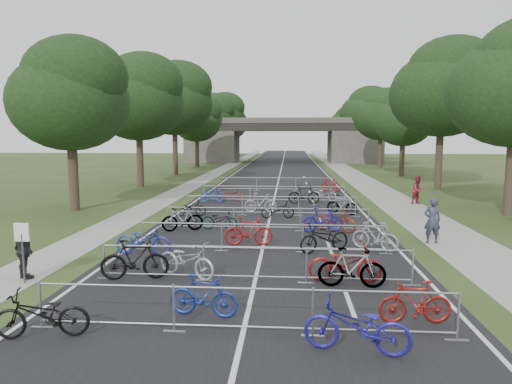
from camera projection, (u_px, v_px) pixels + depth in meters
The scene contains 55 objects.
ground at pixel (243, 334), 10.06m from camera, with size 200.00×200.00×0.00m, color #2E3E1A.
road at pixel (281, 169), 59.55m from camera, with size 11.00×140.00×0.01m, color black.
sidewalk_right at pixel (343, 169), 58.98m from camera, with size 3.00×140.00×0.01m, color gray.
sidewalk_left at pixel (224, 168), 60.08m from camera, with size 2.00×140.00×0.01m, color gray.
lane_markings at pixel (281, 169), 59.55m from camera, with size 0.12×140.00×0.00m, color silver.
overpass_bridge at pixel (283, 140), 73.95m from camera, with size 31.00×8.00×7.05m.
park_sign at pixel (22, 242), 13.36m from camera, with size 0.45×0.06×1.83m.
tree_left_0 at pixel (71, 97), 25.83m from camera, with size 6.72×6.72×10.25m.
tree_left_1 at pixel (139, 99), 37.61m from camera, with size 7.56×7.56×11.53m.
tree_right_1 at pixel (444, 90), 35.79m from camera, with size 8.18×8.18×12.47m.
tree_left_2 at pixel (175, 100), 49.38m from camera, with size 8.40×8.40×12.81m.
tree_right_2 at pixel (405, 120), 47.91m from camera, with size 6.16×6.16×9.39m.
tree_left_3 at pixel (197, 119), 61.46m from camera, with size 6.72×6.72×10.25m.
tree_right_3 at pixel (382, 115), 59.66m from camera, with size 7.17×7.17×10.93m.
tree_left_4 at pixel (212, 117), 73.23m from camera, with size 7.56×7.56×11.53m.
tree_right_4 at pixel (367, 112), 71.42m from camera, with size 8.18×8.18×12.47m.
tree_left_5 at pixel (223, 115), 85.01m from camera, with size 8.40×8.40×12.81m.
tree_right_5 at pixel (355, 126), 83.53m from camera, with size 6.16×6.16×9.39m.
tree_left_6 at pixel (231, 125), 97.09m from camera, with size 6.72×6.72×10.25m.
tree_right_6 at pixel (347, 123), 95.29m from camera, with size 7.17×7.17×10.93m.
barrier_row_0 at pixel (243, 311), 9.99m from camera, with size 9.70×0.08×1.10m.
barrier_row_1 at pixel (255, 264), 13.56m from camera, with size 9.70×0.08×1.10m.
barrier_row_2 at pixel (262, 238), 17.12m from camera, with size 9.70×0.08×1.10m.
barrier_row_3 at pixel (267, 219), 20.88m from camera, with size 9.70×0.08×1.10m.
barrier_row_4 at pixel (270, 206), 24.84m from camera, with size 9.70×0.08×1.10m.
barrier_row_5 at pixel (273, 194), 29.79m from camera, with size 9.70×0.08×1.10m.
barrier_row_6 at pixel (276, 184), 35.73m from camera, with size 9.70×0.08×1.10m.
bike_0 at pixel (42, 315), 9.81m from camera, with size 0.69×1.99×1.05m, color black.
bike_1 at pixel (203, 296), 10.98m from camera, with size 0.49×1.72×1.04m, color navy.
bike_2 at pixel (357, 327), 9.11m from camera, with size 0.74×2.13×1.12m, color #201A92.
bike_3 at pixel (415, 303), 10.57m from camera, with size 0.48×1.70×1.02m, color maroon.
bike_4 at pixel (135, 260), 13.79m from camera, with size 0.58×2.05×1.23m, color black.
bike_5 at pixel (187, 260), 14.00m from camera, with size 0.74×2.11×1.11m, color #B1B1B9.
bike_6 at pixel (352, 268), 13.06m from camera, with size 0.55×1.94×1.17m, color #A6A9AF.
bike_7 at pixel (345, 264), 13.57m from camera, with size 0.75×2.16×1.13m, color maroon.
bike_8 at pixel (143, 240), 16.65m from camera, with size 0.73×2.10×1.10m, color navy.
bike_9 at pixel (248, 231), 18.08m from camera, with size 0.54×1.91×1.15m, color maroon.
bike_10 at pixel (325, 238), 17.03m from camera, with size 0.74×2.12×1.11m, color black.
bike_11 at pixel (375, 236), 17.30m from camera, with size 0.52×1.84×1.11m, color #98979E.
bike_12 at pixel (182, 219), 20.79m from camera, with size 0.53×1.88×1.13m, color #A6A9AF.
bike_13 at pixel (220, 220), 21.11m from camera, with size 0.60×1.71×0.90m, color #A6A9AF.
bike_14 at pixel (322, 220), 20.52m from camera, with size 0.54×1.90×1.14m, color navy.
bike_15 at pixel (335, 220), 20.76m from camera, with size 0.69×1.98×1.04m, color maroon.
bike_16 at pixel (190, 208), 24.54m from camera, with size 0.60×1.71×0.90m, color black.
bike_17 at pixel (261, 203), 25.80m from camera, with size 0.52×1.85×1.11m, color #939399.
bike_18 at pixel (278, 210), 24.02m from camera, with size 0.61×1.76×0.92m, color black.
bike_19 at pixel (342, 205), 25.19m from camera, with size 0.50×1.78×1.07m, color #A6A9AF.
bike_20 at pixel (212, 195), 29.76m from camera, with size 0.47×1.67×1.00m, color navy.
bike_21 at pixel (231, 195), 30.03m from camera, with size 0.60×1.73×0.91m, color maroon.
bike_22 at pixel (304, 195), 29.03m from camera, with size 0.56×1.99×1.20m, color black.
bike_23 at pixel (324, 194), 30.33m from camera, with size 0.62×1.79×0.94m, color #AAA9B1.
bike_27 at pixel (331, 185), 35.52m from camera, with size 0.49×1.72×1.03m, color maroon.
pedestrian_a at pixel (432, 221), 18.43m from camera, with size 0.68×0.45×1.86m, color #2E2E46.
pedestrian_b at pixel (418, 190), 28.95m from camera, with size 0.87×0.68×1.78m, color maroon.
pedestrian_c at pixel (24, 251), 13.79m from camera, with size 1.03×0.43×1.77m, color black.
Camera 1 is at (0.98, -9.55, 4.37)m, focal length 32.00 mm.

